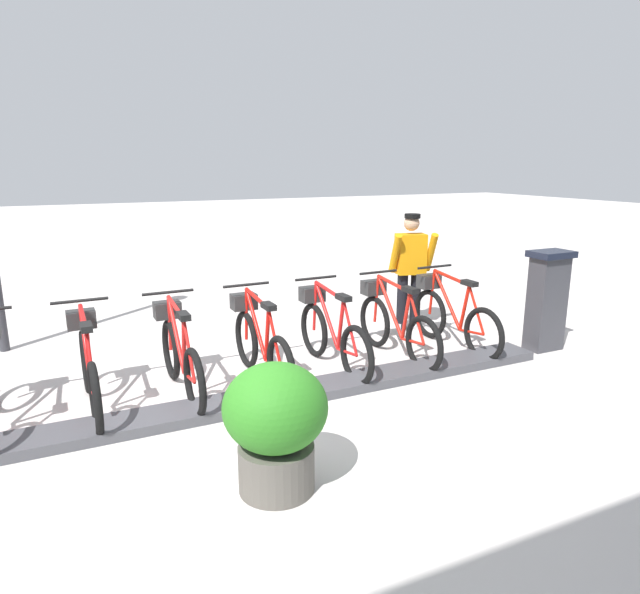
{
  "coord_description": "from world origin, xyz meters",
  "views": [
    {
      "loc": [
        -4.88,
        1.2,
        2.35
      ],
      "look_at": [
        0.5,
        -1.34,
        0.9
      ],
      "focal_mm": 31.11,
      "sensor_mm": 36.0,
      "label": 1
    }
  ],
  "objects": [
    {
      "name": "ground_plane",
      "position": [
        0.0,
        0.0,
        0.0
      ],
      "size": [
        60.0,
        60.0,
        0.0
      ],
      "primitive_type": "plane",
      "color": "beige"
    },
    {
      "name": "dock_rail_base",
      "position": [
        0.0,
        0.0,
        0.05
      ],
      "size": [
        0.44,
        7.77,
        0.1
      ],
      "primitive_type": "cube",
      "color": "#47474C",
      "rests_on": "ground"
    },
    {
      "name": "payment_kiosk",
      "position": [
        0.05,
        -4.32,
        0.67
      ],
      "size": [
        0.36,
        0.52,
        1.28
      ],
      "color": "#38383D",
      "rests_on": "ground"
    },
    {
      "name": "bike_docked_0",
      "position": [
        0.62,
        -3.28,
        0.43
      ],
      "size": [
        1.72,
        0.54,
        1.02
      ],
      "color": "black",
      "rests_on": "ground"
    },
    {
      "name": "bike_docked_1",
      "position": [
        0.62,
        -2.41,
        0.43
      ],
      "size": [
        1.72,
        0.54,
        1.02
      ],
      "color": "black",
      "rests_on": "ground"
    },
    {
      "name": "bike_docked_2",
      "position": [
        0.62,
        -1.54,
        0.43
      ],
      "size": [
        1.72,
        0.54,
        1.02
      ],
      "color": "black",
      "rests_on": "ground"
    },
    {
      "name": "bike_docked_3",
      "position": [
        0.62,
        -0.67,
        0.43
      ],
      "size": [
        1.72,
        0.54,
        1.02
      ],
      "color": "black",
      "rests_on": "ground"
    },
    {
      "name": "bike_docked_4",
      "position": [
        0.62,
        0.2,
        0.43
      ],
      "size": [
        1.72,
        0.54,
        1.02
      ],
      "color": "black",
      "rests_on": "ground"
    },
    {
      "name": "bike_docked_5",
      "position": [
        0.62,
        1.07,
        0.43
      ],
      "size": [
        1.72,
        0.54,
        1.02
      ],
      "color": "black",
      "rests_on": "ground"
    },
    {
      "name": "worker_near_rack",
      "position": [
        1.52,
        -3.23,
        0.91
      ],
      "size": [
        0.56,
        0.68,
        1.66
      ],
      "color": "white",
      "rests_on": "ground"
    },
    {
      "name": "planter_bush",
      "position": [
        -1.44,
        -0.07,
        0.54
      ],
      "size": [
        0.76,
        0.76,
        0.97
      ],
      "color": "#59544C",
      "rests_on": "ground"
    }
  ]
}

